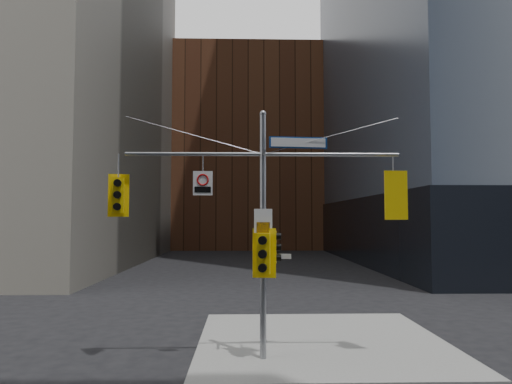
{
  "coord_description": "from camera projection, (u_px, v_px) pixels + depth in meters",
  "views": [
    {
      "loc": [
        -0.56,
        -11.21,
        4.12
      ],
      "look_at": [
        -0.2,
        2.0,
        4.9
      ],
      "focal_mm": 32.0,
      "sensor_mm": 36.0,
      "label": 1
    }
  ],
  "objects": [
    {
      "name": "sidewalk_corner",
      "position": [
        321.0,
        342.0,
        15.01
      ],
      "size": [
        8.0,
        8.0,
        0.15
      ],
      "primitive_type": "cube",
      "color": "gray",
      "rests_on": "ground"
    },
    {
      "name": "brick_midrise",
      "position": [
        247.0,
        154.0,
        69.66
      ],
      "size": [
        26.0,
        20.0,
        28.0
      ],
      "primitive_type": "cube",
      "color": "brown",
      "rests_on": "ground"
    },
    {
      "name": "signal_assembly",
      "position": [
        263.0,
        208.0,
        13.21
      ],
      "size": [
        8.0,
        0.8,
        7.3
      ],
      "color": "gray",
      "rests_on": "ground"
    },
    {
      "name": "traffic_light_west_arm",
      "position": [
        118.0,
        195.0,
        13.13
      ],
      "size": [
        0.59,
        0.52,
        1.25
      ],
      "rotation": [
        0.0,
        0.0,
        0.17
      ],
      "color": "yellow",
      "rests_on": "ground"
    },
    {
      "name": "traffic_light_east_arm",
      "position": [
        394.0,
        195.0,
        13.33
      ],
      "size": [
        0.68,
        0.55,
        1.42
      ],
      "rotation": [
        0.0,
        0.0,
        3.19
      ],
      "color": "yellow",
      "rests_on": "ground"
    },
    {
      "name": "traffic_light_pole_side",
      "position": [
        274.0,
        247.0,
        13.15
      ],
      "size": [
        0.38,
        0.32,
        0.93
      ],
      "rotation": [
        0.0,
        0.0,
        1.45
      ],
      "color": "yellow",
      "rests_on": "ground"
    },
    {
      "name": "traffic_light_pole_front",
      "position": [
        263.0,
        253.0,
        12.87
      ],
      "size": [
        0.67,
        0.59,
        1.41
      ],
      "rotation": [
        0.0,
        0.0,
        -0.16
      ],
      "color": "yellow",
      "rests_on": "ground"
    },
    {
      "name": "street_sign_blade",
      "position": [
        298.0,
        143.0,
        13.35
      ],
      "size": [
        1.73,
        0.21,
        0.34
      ],
      "rotation": [
        0.0,
        0.0,
        0.1
      ],
      "color": "navy",
      "rests_on": "ground"
    },
    {
      "name": "regulatory_sign_arm",
      "position": [
        203.0,
        182.0,
        13.18
      ],
      "size": [
        0.56,
        0.07,
        0.71
      ],
      "rotation": [
        0.0,
        0.0,
        0.04
      ],
      "color": "silver",
      "rests_on": "ground"
    },
    {
      "name": "regulatory_sign_pole",
      "position": [
        263.0,
        221.0,
        13.07
      ],
      "size": [
        0.53,
        0.07,
        0.69
      ],
      "rotation": [
        0.0,
        0.0,
        0.07
      ],
      "color": "silver",
      "rests_on": "ground"
    },
    {
      "name": "street_blade_ew",
      "position": [
        279.0,
        256.0,
        13.15
      ],
      "size": [
        0.72,
        0.13,
        0.14
      ],
      "rotation": [
        0.0,
        0.0,
        -0.14
      ],
      "color": "silver",
      "rests_on": "ground"
    },
    {
      "name": "street_blade_ns",
      "position": [
        262.0,
        262.0,
        13.57
      ],
      "size": [
        0.07,
        0.68,
        0.14
      ],
      "rotation": [
        0.0,
        0.0,
        0.07
      ],
      "color": "#145926",
      "rests_on": "ground"
    }
  ]
}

